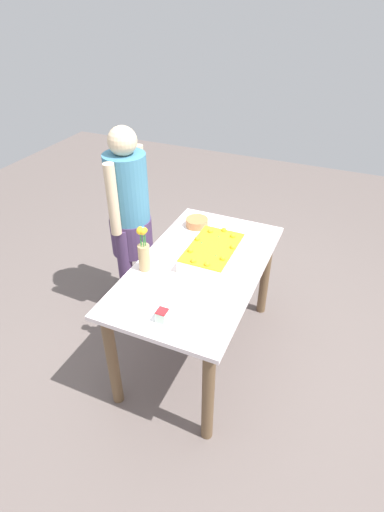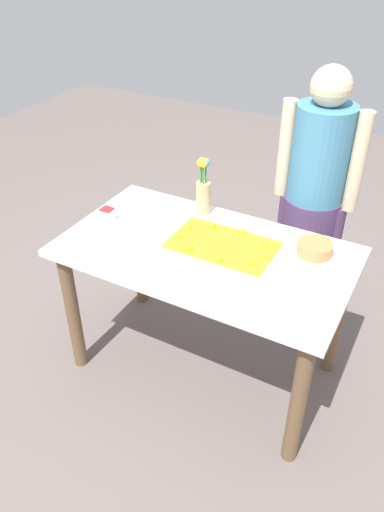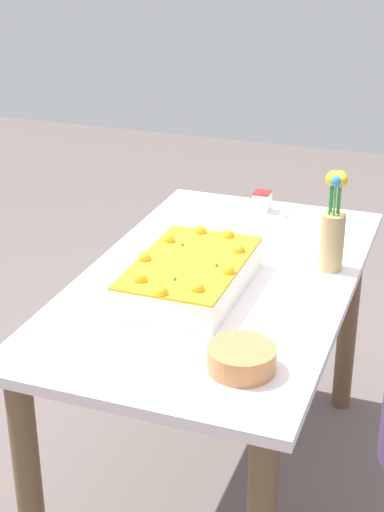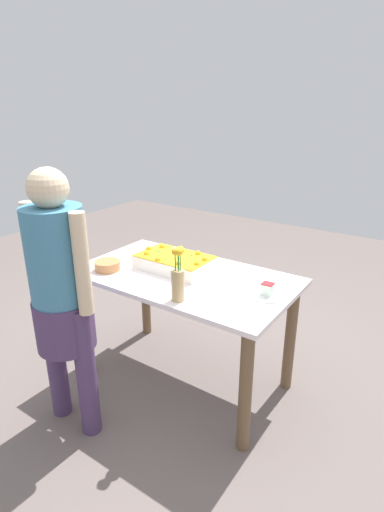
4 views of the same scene
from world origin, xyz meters
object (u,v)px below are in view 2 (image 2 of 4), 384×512
serving_plate_with_slice (108,218)px  cake_knife (127,254)px  flower_vase (203,190)px  person_standing (315,188)px  sheet_cake (222,252)px  fruit_bowl (315,248)px

serving_plate_with_slice → cake_knife: 0.31m
flower_vase → person_standing: (0.47, 0.39, -0.05)m
cake_knife → serving_plate_with_slice: bearing=68.8°
sheet_cake → person_standing: bearing=75.1°
serving_plate_with_slice → person_standing: person_standing is taller
flower_vase → cake_knife: bearing=-104.5°
cake_knife → flower_vase: size_ratio=0.61×
sheet_cake → serving_plate_with_slice: 0.66m
cake_knife → sheet_cake: bearing=-52.4°
sheet_cake → person_standing: size_ratio=0.32×
sheet_cake → person_standing: (0.19, 0.73, 0.04)m
cake_knife → flower_vase: 0.54m
sheet_cake → serving_plate_with_slice: sheet_cake is taller
serving_plate_with_slice → person_standing: (0.85, 0.70, 0.06)m
sheet_cake → serving_plate_with_slice: bearing=177.6°
flower_vase → person_standing: size_ratio=0.20×
serving_plate_with_slice → cake_knife: bearing=-37.4°
cake_knife → person_standing: 1.08m
cake_knife → flower_vase: (0.13, 0.50, 0.13)m
sheet_cake → fruit_bowl: sheet_cake is taller
cake_knife → fruit_bowl: fruit_bowl is taller
cake_knife → person_standing: (0.60, 0.89, 0.08)m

